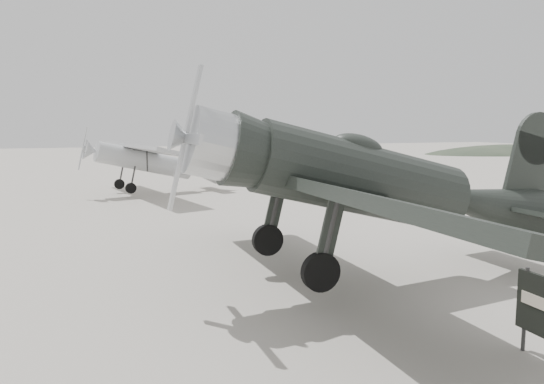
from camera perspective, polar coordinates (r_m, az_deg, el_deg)
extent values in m
plane|color=#ACA598|center=(15.91, -0.63, -6.22)|extent=(160.00, 160.00, 0.00)
ellipsoid|color=#2E3B2B|center=(77.79, 24.47, 3.82)|extent=(32.00, 16.00, 5.20)
cylinder|color=black|center=(12.18, 9.36, 1.18)|extent=(5.03, 1.68, 1.59)
cone|color=black|center=(14.38, 22.52, 1.86)|extent=(2.98, 1.53, 1.48)
cylinder|color=#BCBEC1|center=(10.92, -6.72, 0.54)|extent=(1.05, 1.43, 1.41)
cone|color=#BCBEC1|center=(10.78, -10.25, 0.39)|extent=(0.41, 0.64, 0.64)
cube|color=#BCBEC1|center=(10.80, -9.83, 0.41)|extent=(0.07, 0.21, 2.96)
ellipsoid|color=black|center=(12.02, 8.48, 4.49)|extent=(1.26, 0.80, 0.52)
cube|color=black|center=(11.86, 5.97, -0.86)|extent=(2.64, 13.68, 0.25)
cube|color=black|center=(15.01, 25.10, 2.15)|extent=(1.34, 4.80, 0.11)
cube|color=black|center=(15.08, 25.76, 5.81)|extent=(1.37, 0.14, 2.05)
cylinder|color=black|center=(10.67, 7.28, -10.39)|extent=(0.78, 0.20, 0.77)
cylinder|color=black|center=(13.36, 1.22, -6.71)|extent=(0.78, 0.20, 0.77)
cylinder|color=#333333|center=(10.46, 7.34, -6.41)|extent=(0.13, 0.13, 1.59)
cylinder|color=#333333|center=(13.20, 1.23, -3.50)|extent=(0.13, 0.13, 1.59)
cylinder|color=black|center=(15.26, 25.75, 0.12)|extent=(0.25, 0.10, 0.25)
cylinder|color=#A4A7AA|center=(29.34, -13.53, 3.26)|extent=(5.27, 1.97, 1.09)
cone|color=#A4A7AA|center=(30.56, -7.31, 3.55)|extent=(1.93, 1.29, 0.99)
cone|color=#A4A7AA|center=(28.60, -19.03, 2.97)|extent=(0.77, 1.12, 1.03)
cube|color=#A4A7AA|center=(28.52, -19.81, 2.92)|extent=(0.07, 0.15, 2.18)
cube|color=#A4A7AA|center=(29.19, -14.31, 4.42)|extent=(3.75, 11.07, 0.18)
cube|color=#A4A7AA|center=(30.76, -6.46, 3.67)|extent=(1.47, 3.47, 0.08)
cube|color=#A4A7AA|center=(30.76, -6.31, 4.88)|extent=(0.89, 0.23, 1.29)
cylinder|color=black|center=(28.21, -14.31, 0.01)|extent=(0.57, 0.23, 0.56)
cylinder|color=black|center=(30.29, -15.50, 0.45)|extent=(0.57, 0.23, 0.56)
cylinder|color=#333333|center=(28.14, -14.34, 1.15)|extent=(0.10, 0.10, 1.19)
cylinder|color=#333333|center=(30.23, -15.54, 1.51)|extent=(0.10, 0.10, 1.19)
cylinder|color=black|center=(30.86, -6.12, 3.05)|extent=(0.19, 0.10, 0.18)
cylinder|color=#333333|center=(9.78, 25.58, -11.32)|extent=(0.07, 0.07, 1.41)
cube|color=black|center=(9.51, 26.99, -10.89)|extent=(0.12, 0.97, 0.97)
cube|color=beige|center=(9.47, 26.84, -10.61)|extent=(0.05, 0.76, 0.19)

